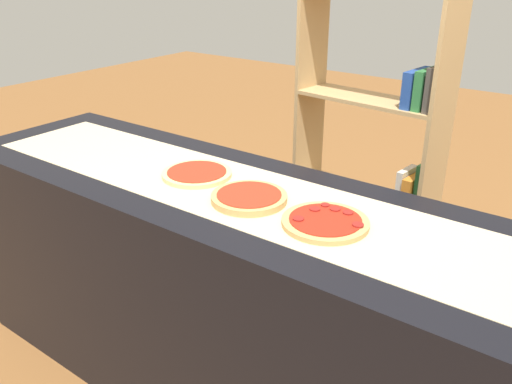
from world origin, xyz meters
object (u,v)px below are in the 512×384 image
Objects in this scene: pizza_plain_1 at (249,198)px; pizza_pepperoni_2 at (325,222)px; bookshelf at (380,161)px; pizza_plain_0 at (197,174)px.

pizza_plain_1 is 0.28m from pizza_pepperoni_2.
bookshelf is at bearing 90.27° from pizza_plain_1.
pizza_plain_0 is 0.28m from pizza_plain_1.
bookshelf reaches higher than pizza_pepperoni_2.
pizza_pepperoni_2 is at bearing -74.95° from bookshelf.
pizza_plain_0 is 1.05m from bookshelf.
pizza_pepperoni_2 is at bearing -5.87° from pizza_plain_0.
bookshelf is at bearing 74.66° from pizza_plain_0.
pizza_pepperoni_2 is at bearing 0.35° from pizza_plain_1.
pizza_pepperoni_2 is (0.28, 0.00, -0.00)m from pizza_plain_1.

